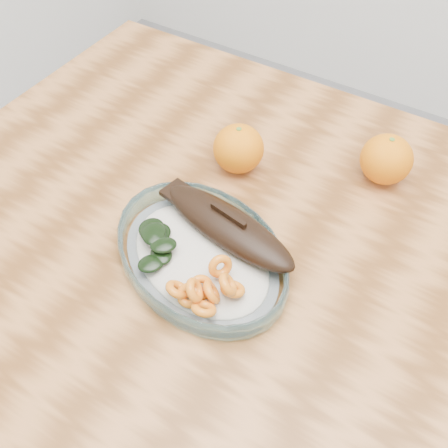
{
  "coord_description": "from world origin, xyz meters",
  "views": [
    {
      "loc": [
        0.17,
        -0.46,
        1.36
      ],
      "look_at": [
        -0.11,
        -0.01,
        0.77
      ],
      "focal_mm": 45.0,
      "sensor_mm": 36.0,
      "label": 1
    }
  ],
  "objects_px": {
    "plated_meal": "(202,252)",
    "orange_left": "(238,149)",
    "dining_table": "(288,299)",
    "orange_right": "(386,159)"
  },
  "relations": [
    {
      "from": "orange_right",
      "to": "orange_left",
      "type": "bearing_deg",
      "value": -154.82
    },
    {
      "from": "plated_meal",
      "to": "orange_right",
      "type": "height_order",
      "value": "orange_right"
    },
    {
      "from": "orange_right",
      "to": "dining_table",
      "type": "bearing_deg",
      "value": -101.69
    },
    {
      "from": "plated_meal",
      "to": "orange_right",
      "type": "distance_m",
      "value": 0.32
    },
    {
      "from": "dining_table",
      "to": "orange_left",
      "type": "bearing_deg",
      "value": 143.29
    },
    {
      "from": "plated_meal",
      "to": "orange_left",
      "type": "distance_m",
      "value": 0.2
    },
    {
      "from": "orange_left",
      "to": "orange_right",
      "type": "bearing_deg",
      "value": 25.18
    },
    {
      "from": "plated_meal",
      "to": "orange_right",
      "type": "bearing_deg",
      "value": 82.91
    },
    {
      "from": "dining_table",
      "to": "orange_right",
      "type": "height_order",
      "value": "orange_right"
    },
    {
      "from": "dining_table",
      "to": "orange_right",
      "type": "relative_size",
      "value": 15.03
    }
  ]
}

